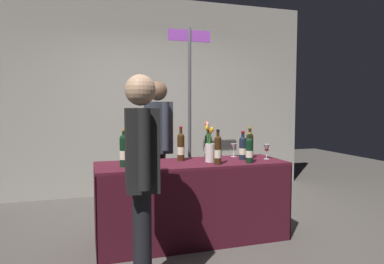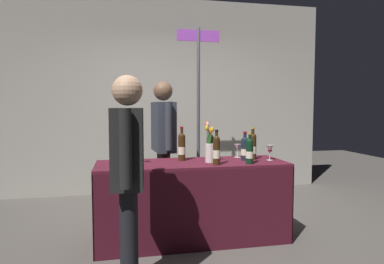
# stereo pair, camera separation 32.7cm
# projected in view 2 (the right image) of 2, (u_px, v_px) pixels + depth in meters

# --- Properties ---
(ground_plane) EXTENTS (12.00, 12.00, 0.00)m
(ground_plane) POSITION_uv_depth(u_px,v_px,m) (192.00, 239.00, 3.43)
(ground_plane) COLOR #514C47
(back_partition) EXTENTS (5.06, 0.12, 2.99)m
(back_partition) POSITION_uv_depth(u_px,v_px,m) (166.00, 96.00, 5.33)
(back_partition) COLOR #9E998E
(back_partition) RESTS_ON ground_plane
(tasting_table) EXTENTS (1.87, 0.64, 0.79)m
(tasting_table) POSITION_uv_depth(u_px,v_px,m) (192.00, 187.00, 3.39)
(tasting_table) COLOR #4C1423
(tasting_table) RESTS_ON ground_plane
(featured_wine_bottle) EXTENTS (0.07, 0.07, 0.35)m
(featured_wine_bottle) POSITION_uv_depth(u_px,v_px,m) (182.00, 146.00, 3.45)
(featured_wine_bottle) COLOR #38230F
(featured_wine_bottle) RESTS_ON tasting_table
(display_bottle_0) EXTENTS (0.08, 0.08, 0.35)m
(display_bottle_0) POSITION_uv_depth(u_px,v_px,m) (123.00, 149.00, 3.17)
(display_bottle_0) COLOR black
(display_bottle_0) RESTS_ON tasting_table
(display_bottle_1) EXTENTS (0.08, 0.08, 0.30)m
(display_bottle_1) POSITION_uv_depth(u_px,v_px,m) (245.00, 148.00, 3.48)
(display_bottle_1) COLOR #192333
(display_bottle_1) RESTS_ON tasting_table
(display_bottle_2) EXTENTS (0.07, 0.07, 0.30)m
(display_bottle_2) POSITION_uv_depth(u_px,v_px,m) (250.00, 151.00, 3.26)
(display_bottle_2) COLOR black
(display_bottle_2) RESTS_ON tasting_table
(display_bottle_3) EXTENTS (0.08, 0.08, 0.34)m
(display_bottle_3) POSITION_uv_depth(u_px,v_px,m) (253.00, 146.00, 3.54)
(display_bottle_3) COLOR #38230F
(display_bottle_3) RESTS_ON tasting_table
(display_bottle_4) EXTENTS (0.07, 0.07, 0.33)m
(display_bottle_4) POSITION_uv_depth(u_px,v_px,m) (216.00, 150.00, 3.20)
(display_bottle_4) COLOR #38230F
(display_bottle_4) RESTS_ON tasting_table
(display_bottle_5) EXTENTS (0.08, 0.08, 0.33)m
(display_bottle_5) POSITION_uv_depth(u_px,v_px,m) (210.00, 146.00, 3.56)
(display_bottle_5) COLOR black
(display_bottle_5) RESTS_ON tasting_table
(wine_glass_near_vendor) EXTENTS (0.07, 0.07, 0.14)m
(wine_glass_near_vendor) POSITION_uv_depth(u_px,v_px,m) (237.00, 148.00, 3.69)
(wine_glass_near_vendor) COLOR silver
(wine_glass_near_vendor) RESTS_ON tasting_table
(wine_glass_mid) EXTENTS (0.08, 0.08, 0.14)m
(wine_glass_mid) POSITION_uv_depth(u_px,v_px,m) (141.00, 152.00, 3.32)
(wine_glass_mid) COLOR silver
(wine_glass_mid) RESTS_ON tasting_table
(wine_glass_near_taster) EXTENTS (0.08, 0.08, 0.16)m
(wine_glass_near_taster) POSITION_uv_depth(u_px,v_px,m) (270.00, 149.00, 3.48)
(wine_glass_near_taster) COLOR silver
(wine_glass_near_taster) RESTS_ON tasting_table
(flower_vase) EXTENTS (0.10, 0.11, 0.40)m
(flower_vase) POSITION_uv_depth(u_px,v_px,m) (210.00, 149.00, 3.36)
(flower_vase) COLOR silver
(flower_vase) RESTS_ON tasting_table
(vendor_presenter) EXTENTS (0.25, 0.64, 1.63)m
(vendor_presenter) POSITION_uv_depth(u_px,v_px,m) (163.00, 137.00, 3.99)
(vendor_presenter) COLOR #4C4233
(vendor_presenter) RESTS_ON ground_plane
(taster_foreground_right) EXTENTS (0.24, 0.62, 1.55)m
(taster_foreground_right) POSITION_uv_depth(u_px,v_px,m) (128.00, 164.00, 2.40)
(taster_foreground_right) COLOR black
(taster_foreground_right) RESTS_ON ground_plane
(booth_signpost) EXTENTS (0.57, 0.04, 2.37)m
(booth_signpost) POSITION_uv_depth(u_px,v_px,m) (198.00, 100.00, 4.51)
(booth_signpost) COLOR #47474C
(booth_signpost) RESTS_ON ground_plane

